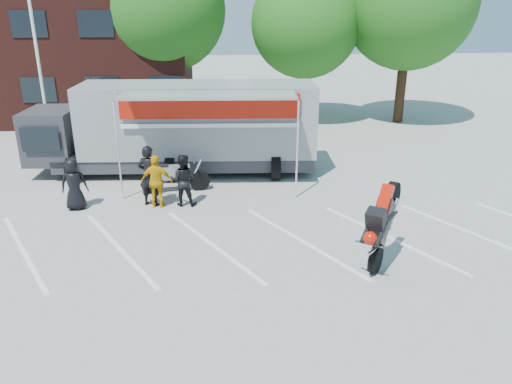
{
  "coord_description": "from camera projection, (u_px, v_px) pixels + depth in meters",
  "views": [
    {
      "loc": [
        0.41,
        -10.8,
        5.98
      ],
      "look_at": [
        1.4,
        1.35,
        1.3
      ],
      "focal_mm": 35.0,
      "sensor_mm": 36.0,
      "label": 1
    }
  ],
  "objects": [
    {
      "name": "stunt_bike_rider",
      "position": [
        384.0,
        259.0,
        12.35
      ],
      "size": [
        1.83,
        2.06,
        2.23
      ],
      "primitive_type": null,
      "rotation": [
        0.0,
        0.0,
        -0.63
      ],
      "color": "black",
      "rests_on": "ground"
    },
    {
      "name": "ground",
      "position": [
        203.0,
        263.0,
        12.16
      ],
      "size": [
        100.0,
        100.0,
        0.0
      ],
      "primitive_type": "plane",
      "color": "#A0A19B",
      "rests_on": "ground"
    },
    {
      "name": "spectator_hivis",
      "position": [
        157.0,
        182.0,
        15.2
      ],
      "size": [
        1.02,
        0.53,
        1.66
      ],
      "primitive_type": "imported",
      "rotation": [
        0.0,
        0.0,
        3.01
      ],
      "color": "#E0A30B",
      "rests_on": "ground"
    },
    {
      "name": "tree_mid",
      "position": [
        306.0,
        23.0,
        24.73
      ],
      "size": [
        5.44,
        5.44,
        7.68
      ],
      "color": "#382314",
      "rests_on": "ground"
    },
    {
      "name": "spectator_leather_b",
      "position": [
        149.0,
        176.0,
        15.3
      ],
      "size": [
        0.81,
        0.66,
        1.92
      ],
      "primitive_type": "imported",
      "rotation": [
        0.0,
        0.0,
        2.82
      ],
      "color": "black",
      "rests_on": "ground"
    },
    {
      "name": "spectator_leather_a",
      "position": [
        74.0,
        184.0,
        15.07
      ],
      "size": [
        0.85,
        0.61,
        1.61
      ],
      "primitive_type": "imported",
      "rotation": [
        0.0,
        0.0,
        3.27
      ],
      "color": "black",
      "rests_on": "ground"
    },
    {
      "name": "parking_bay_lines",
      "position": [
        204.0,
        244.0,
        13.09
      ],
      "size": [
        18.09,
        13.33,
        0.01
      ],
      "primitive_type": "cube",
      "rotation": [
        0.0,
        0.0,
        0.52
      ],
      "color": "white",
      "rests_on": "ground"
    },
    {
      "name": "parked_motorcycle",
      "position": [
        177.0,
        192.0,
        16.73
      ],
      "size": [
        2.34,
        1.02,
        1.19
      ],
      "primitive_type": null,
      "rotation": [
        0.0,
        0.0,
        1.69
      ],
      "color": "#A7A8AC",
      "rests_on": "ground"
    },
    {
      "name": "flagpole",
      "position": [
        40.0,
        27.0,
        19.18
      ],
      "size": [
        1.61,
        0.12,
        8.0
      ],
      "color": "white",
      "rests_on": "ground"
    },
    {
      "name": "office_building",
      "position": [
        21.0,
        50.0,
        26.9
      ],
      "size": [
        18.0,
        8.0,
        7.0
      ],
      "primitive_type": "cube",
      "color": "#431A15",
      "rests_on": "ground"
    },
    {
      "name": "transporter_truck",
      "position": [
        187.0,
        171.0,
        18.73
      ],
      "size": [
        10.46,
        5.46,
        3.25
      ],
      "primitive_type": null,
      "rotation": [
        0.0,
        0.0,
        -0.05
      ],
      "color": "gray",
      "rests_on": "ground"
    },
    {
      "name": "tree_left",
      "position": [
        164.0,
        10.0,
        24.9
      ],
      "size": [
        6.12,
        6.12,
        8.64
      ],
      "color": "#382314",
      "rests_on": "ground"
    },
    {
      "name": "spectator_leather_c",
      "position": [
        183.0,
        180.0,
        15.36
      ],
      "size": [
        0.86,
        0.71,
        1.64
      ],
      "primitive_type": "imported",
      "rotation": [
        0.0,
        0.0,
        3.03
      ],
      "color": "black",
      "rests_on": "ground"
    },
    {
      "name": "tree_right",
      "position": [
        410.0,
        3.0,
        24.31
      ],
      "size": [
        6.46,
        6.46,
        9.12
      ],
      "color": "#382314",
      "rests_on": "ground"
    }
  ]
}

